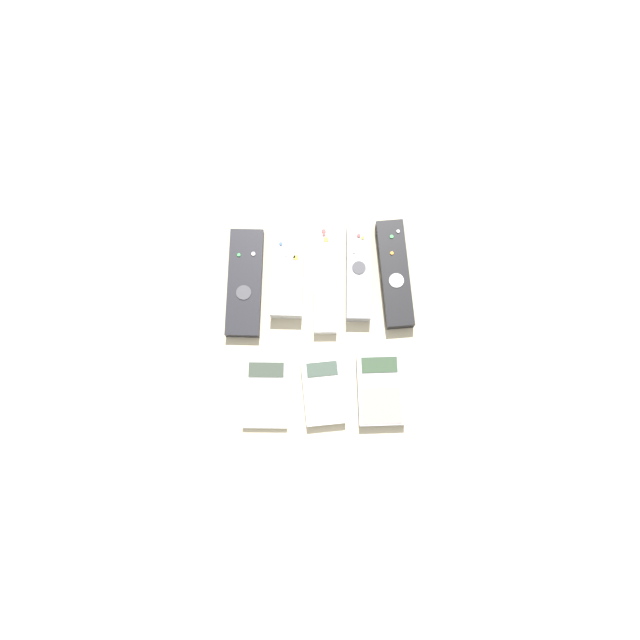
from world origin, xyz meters
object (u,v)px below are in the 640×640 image
remote_2 (325,277)px  remote_4 (395,274)px  calculator_0 (266,393)px  remote_1 (287,276)px  calculator_1 (323,392)px  remote_3 (358,272)px  calculator_2 (380,390)px  remote_0 (245,283)px

remote_2 → remote_4: size_ratio=1.05×
remote_4 → calculator_0: 0.31m
remote_1 → calculator_1: 0.22m
remote_3 → remote_1: bearing=-175.5°
remote_2 → calculator_0: 0.23m
calculator_0 → calculator_2: (0.20, -0.00, 0.00)m
calculator_0 → remote_2: bearing=64.3°
remote_4 → calculator_2: 0.21m
remote_2 → calculator_2: remote_2 is taller
remote_1 → remote_2: 0.07m
remote_4 → calculator_0: remote_4 is taller
remote_2 → calculator_0: size_ratio=1.70×
remote_0 → remote_3: (0.20, 0.01, 0.00)m
remote_3 → remote_4: 0.07m
calculator_0 → calculator_1: (0.10, -0.00, 0.00)m
remote_4 → calculator_2: bearing=-102.9°
remote_3 → remote_0: bearing=-173.7°
remote_3 → calculator_2: remote_3 is taller
remote_0 → calculator_1: 0.24m
remote_1 → remote_3: (0.13, 0.00, -0.00)m
remote_3 → calculator_2: size_ratio=1.45×
remote_4 → calculator_1: (-0.14, -0.21, -0.00)m
calculator_2 → remote_4: bearing=80.0°
remote_3 → calculator_0: size_ratio=1.47×
remote_2 → calculator_1: remote_2 is taller
calculator_0 → calculator_2: calculator_2 is taller
calculator_1 → calculator_2: (0.10, -0.00, 0.00)m
remote_1 → remote_2: bearing=1.2°
calculator_2 → remote_0: bearing=139.4°
remote_2 → calculator_1: bearing=-91.4°
calculator_2 → remote_1: bearing=126.9°
calculator_2 → calculator_1: bearing=-179.5°
remote_4 → remote_3: bearing=172.2°
remote_2 → calculator_1: (-0.01, -0.21, -0.00)m
calculator_0 → calculator_2: bearing=2.2°
remote_3 → calculator_1: (-0.07, -0.21, -0.01)m
remote_4 → calculator_1: size_ratio=1.70×
remote_0 → calculator_1: (0.13, -0.20, -0.00)m
remote_4 → calculator_0: (-0.24, -0.20, -0.01)m
calculator_1 → remote_1: bearing=101.2°
calculator_1 → calculator_2: size_ratio=0.94×
calculator_1 → calculator_2: 0.10m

